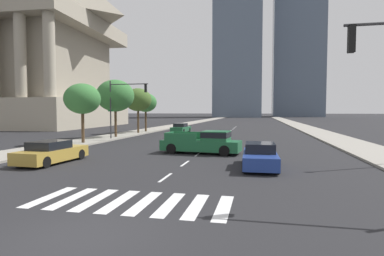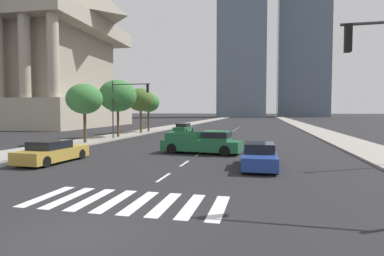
# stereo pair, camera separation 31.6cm
# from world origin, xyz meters

# --- Properties ---
(ground_plane) EXTENTS (800.00, 800.00, 0.00)m
(ground_plane) POSITION_xyz_m (0.00, 0.00, 0.00)
(ground_plane) COLOR #232326
(sidewalk_east) EXTENTS (4.00, 260.00, 0.15)m
(sidewalk_east) POSITION_xyz_m (12.62, 30.00, 0.07)
(sidewalk_east) COLOR gray
(sidewalk_east) RESTS_ON ground
(sidewalk_west) EXTENTS (4.00, 260.00, 0.15)m
(sidewalk_west) POSITION_xyz_m (-12.62, 30.00, 0.07)
(sidewalk_west) COLOR gray
(sidewalk_west) RESTS_ON ground
(crosswalk_near) EXTENTS (6.75, 2.78, 0.01)m
(crosswalk_near) POSITION_xyz_m (0.00, 3.03, 0.00)
(crosswalk_near) COLOR silver
(crosswalk_near) RESTS_ON ground
(lane_divider_center) EXTENTS (0.14, 50.00, 0.01)m
(lane_divider_center) POSITION_xyz_m (0.00, 31.03, 0.00)
(lane_divider_center) COLOR silver
(lane_divider_center) RESTS_ON ground
(pickup_truck) EXTENTS (5.94, 2.53, 1.67)m
(pickup_truck) POSITION_xyz_m (0.41, 15.50, 0.81)
(pickup_truck) COLOR #1E6038
(pickup_truck) RESTS_ON ground
(sedan_blue_0) EXTENTS (1.91, 4.56, 1.34)m
(sedan_blue_0) POSITION_xyz_m (4.34, 10.58, 0.62)
(sedan_blue_0) COLOR navy
(sedan_blue_0) RESTS_ON ground
(sedan_gold_1) EXTENTS (2.07, 4.79, 1.34)m
(sedan_gold_1) POSITION_xyz_m (-7.86, 9.58, 0.62)
(sedan_gold_1) COLOR #B28E38
(sedan_gold_1) RESTS_ON ground
(sedan_green_2) EXTENTS (2.06, 4.72, 1.35)m
(sedan_green_2) POSITION_xyz_m (-6.75, 37.13, 0.62)
(sedan_green_2) COLOR #1E6038
(sedan_green_2) RESTS_ON ground
(traffic_signal_far) EXTENTS (4.58, 0.28, 6.22)m
(traffic_signal_far) POSITION_xyz_m (-9.88, 24.42, 4.39)
(traffic_signal_far) COLOR #333335
(traffic_signal_far) RESTS_ON sidewalk_west
(street_tree_nearest) EXTENTS (3.33, 3.33, 5.52)m
(street_tree_nearest) POSITION_xyz_m (-11.82, 19.55, 4.24)
(street_tree_nearest) COLOR #4C3823
(street_tree_nearest) RESTS_ON sidewalk_west
(street_tree_second) EXTENTS (4.29, 4.29, 6.54)m
(street_tree_second) POSITION_xyz_m (-11.82, 26.43, 4.86)
(street_tree_second) COLOR #4C3823
(street_tree_second) RESTS_ON sidewalk_west
(street_tree_third) EXTENTS (3.67, 3.67, 6.06)m
(street_tree_third) POSITION_xyz_m (-11.82, 33.35, 4.63)
(street_tree_third) COLOR #4C3823
(street_tree_third) RESTS_ON sidewalk_west
(street_tree_fourth) EXTENTS (3.23, 3.23, 5.57)m
(street_tree_fourth) POSITION_xyz_m (-11.82, 36.29, 4.33)
(street_tree_fourth) COLOR #4C3823
(street_tree_fourth) RESTS_ON sidewalk_west
(war_memorial) EXTENTS (29.94, 29.94, 37.65)m
(war_memorial) POSITION_xyz_m (-40.37, 48.60, 19.47)
(war_memorial) COLOR #A89E89
(war_memorial) RESTS_ON ground
(office_tower_left_skyline) EXTENTS (23.83, 22.67, 112.44)m
(office_tower_left_skyline) POSITION_xyz_m (-6.03, 156.91, 55.69)
(office_tower_left_skyline) COLOR slate
(office_tower_left_skyline) RESTS_ON ground
(office_tower_center_skyline) EXTENTS (26.70, 22.08, 95.80)m
(office_tower_center_skyline) POSITION_xyz_m (25.61, 178.11, 47.37)
(office_tower_center_skyline) COLOR slate
(office_tower_center_skyline) RESTS_ON ground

